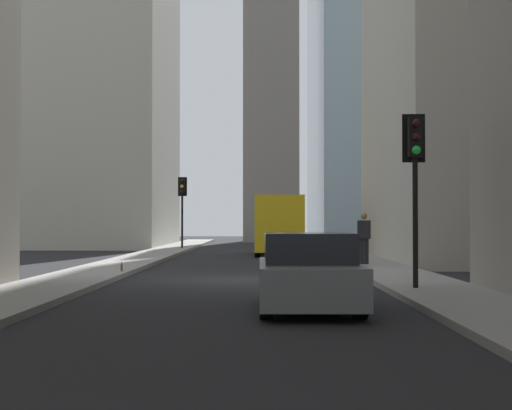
% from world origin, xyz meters
% --- Properties ---
extents(ground_plane, '(135.00, 135.00, 0.00)m').
position_xyz_m(ground_plane, '(0.00, 0.00, 0.00)').
color(ground_plane, black).
extents(sidewalk_right, '(90.00, 2.20, 0.14)m').
position_xyz_m(sidewalk_right, '(0.00, 4.50, 0.07)').
color(sidewalk_right, gray).
rests_on(sidewalk_right, ground_plane).
extents(sidewalk_left, '(90.00, 2.20, 0.14)m').
position_xyz_m(sidewalk_left, '(0.00, -4.50, 0.07)').
color(sidewalk_left, gray).
rests_on(sidewalk_left, ground_plane).
extents(church_spire, '(4.92, 4.92, 37.29)m').
position_xyz_m(church_spire, '(42.42, -1.41, 19.47)').
color(church_spire, gray).
rests_on(church_spire, ground_plane).
extents(delivery_truck, '(6.46, 2.25, 2.84)m').
position_xyz_m(delivery_truck, '(16.25, -1.40, 1.46)').
color(delivery_truck, yellow).
rests_on(delivery_truck, ground_plane).
extents(hatchback_grey, '(4.30, 1.78, 1.42)m').
position_xyz_m(hatchback_grey, '(-7.73, -1.40, 0.66)').
color(hatchback_grey, slate).
rests_on(hatchback_grey, ground_plane).
extents(traffic_light_foreground, '(0.43, 0.52, 3.93)m').
position_xyz_m(traffic_light_foreground, '(-4.45, -4.01, 3.03)').
color(traffic_light_foreground, black).
rests_on(traffic_light_foreground, sidewalk_left).
extents(traffic_light_midblock, '(0.43, 0.52, 4.08)m').
position_xyz_m(traffic_light_midblock, '(23.38, 3.98, 3.14)').
color(traffic_light_midblock, black).
rests_on(traffic_light_midblock, sidewalk_right).
extents(pedestrian, '(0.26, 0.44, 1.79)m').
position_xyz_m(pedestrian, '(5.54, -4.17, 1.12)').
color(pedestrian, black).
rests_on(pedestrian, sidewalk_left).
extents(discarded_bottle, '(0.07, 0.07, 0.27)m').
position_xyz_m(discarded_bottle, '(1.45, 3.62, 0.25)').
color(discarded_bottle, brown).
rests_on(discarded_bottle, sidewalk_right).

